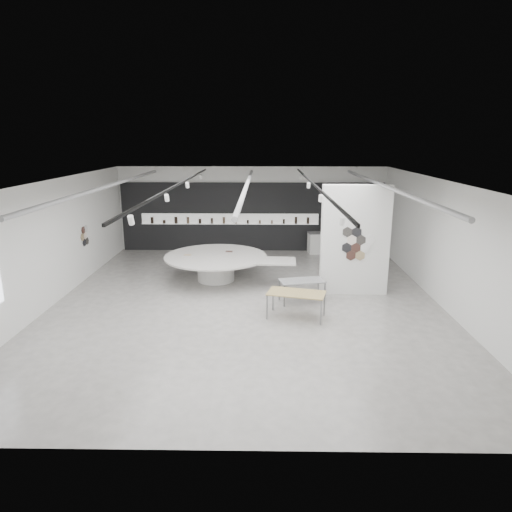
{
  "coord_description": "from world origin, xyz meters",
  "views": [
    {
      "loc": [
        0.51,
        -13.5,
        5.04
      ],
      "look_at": [
        0.28,
        1.2,
        1.21
      ],
      "focal_mm": 32.0,
      "sensor_mm": 36.0,
      "label": 1
    }
  ],
  "objects_px": {
    "partition_column": "(355,240)",
    "sample_table_stone": "(302,282)",
    "sample_table_wood": "(296,294)",
    "kitchen_counter": "(326,243)",
    "display_island": "(218,264)"
  },
  "relations": [
    {
      "from": "partition_column",
      "to": "display_island",
      "type": "bearing_deg",
      "value": 164.14
    },
    {
      "from": "display_island",
      "to": "sample_table_stone",
      "type": "bearing_deg",
      "value": -34.5
    },
    {
      "from": "display_island",
      "to": "sample_table_wood",
      "type": "height_order",
      "value": "display_island"
    },
    {
      "from": "sample_table_stone",
      "to": "kitchen_counter",
      "type": "relative_size",
      "value": 0.87
    },
    {
      "from": "partition_column",
      "to": "sample_table_stone",
      "type": "bearing_deg",
      "value": -153.65
    },
    {
      "from": "display_island",
      "to": "partition_column",
      "type": "bearing_deg",
      "value": -12.94
    },
    {
      "from": "sample_table_wood",
      "to": "kitchen_counter",
      "type": "distance_m",
      "value": 7.91
    },
    {
      "from": "partition_column",
      "to": "display_island",
      "type": "relative_size",
      "value": 0.75
    },
    {
      "from": "partition_column",
      "to": "kitchen_counter",
      "type": "height_order",
      "value": "partition_column"
    },
    {
      "from": "partition_column",
      "to": "sample_table_stone",
      "type": "relative_size",
      "value": 2.4
    },
    {
      "from": "display_island",
      "to": "sample_table_wood",
      "type": "relative_size",
      "value": 2.71
    },
    {
      "from": "sample_table_wood",
      "to": "sample_table_stone",
      "type": "xyz_separation_m",
      "value": [
        0.27,
        1.3,
        -0.05
      ]
    },
    {
      "from": "sample_table_stone",
      "to": "kitchen_counter",
      "type": "distance_m",
      "value": 6.58
    },
    {
      "from": "display_island",
      "to": "sample_table_stone",
      "type": "height_order",
      "value": "display_island"
    },
    {
      "from": "kitchen_counter",
      "to": "sample_table_wood",
      "type": "bearing_deg",
      "value": -111.11
    }
  ]
}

